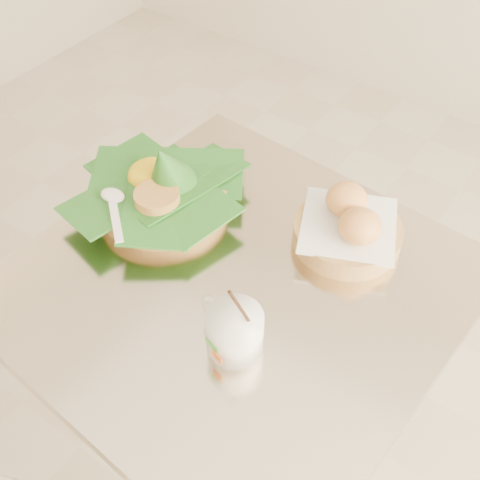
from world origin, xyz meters
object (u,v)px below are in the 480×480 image
Objects in this scene: cafe_table at (237,352)px; bread_basket at (349,227)px; coffee_mug at (234,330)px; rice_basket at (161,188)px.

cafe_table is 3.47× the size of bread_basket.
cafe_table is 0.29m from coffee_mug.
rice_basket reaches higher than cafe_table.
rice_basket is 0.36m from bread_basket.
bread_basket is at bearing 60.53° from cafe_table.
bread_basket is 1.43× the size of coffee_mug.
rice_basket is 0.35m from coffee_mug.
coffee_mug reaches higher than bread_basket.
coffee_mug is at bearing -56.56° from cafe_table.
bread_basket is (0.11, 0.19, 0.26)m from cafe_table.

